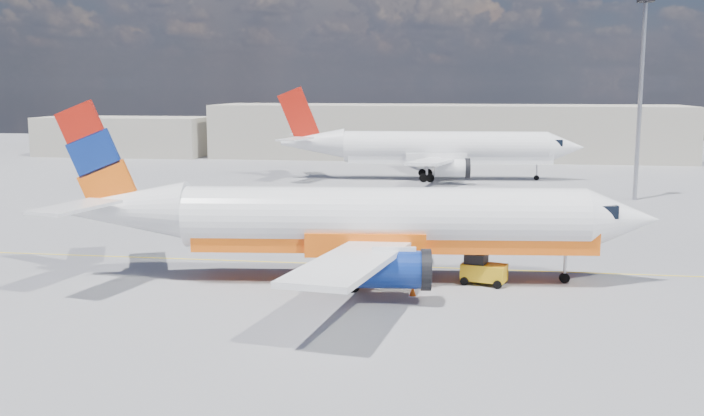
# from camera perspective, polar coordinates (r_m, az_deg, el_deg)

# --- Properties ---
(ground) EXTENTS (240.00, 240.00, 0.00)m
(ground) POSITION_cam_1_polar(r_m,az_deg,el_deg) (46.34, -2.55, -4.91)
(ground) COLOR slate
(ground) RESTS_ON ground
(taxi_line) EXTENTS (70.00, 0.15, 0.01)m
(taxi_line) POSITION_cam_1_polar(r_m,az_deg,el_deg) (49.20, -1.88, -4.07)
(taxi_line) COLOR yellow
(taxi_line) RESTS_ON ground
(terminal_main) EXTENTS (70.00, 14.00, 8.00)m
(terminal_main) POSITION_cam_1_polar(r_m,az_deg,el_deg) (119.39, 6.81, 5.54)
(terminal_main) COLOR #B7B19E
(terminal_main) RESTS_ON ground
(terminal_annex) EXTENTS (26.00, 10.00, 6.00)m
(terminal_annex) POSITION_cam_1_polar(r_m,az_deg,el_deg) (128.21, -16.28, 5.03)
(terminal_annex) COLOR #B7B19E
(terminal_annex) RESTS_ON ground
(main_jet) EXTENTS (34.13, 26.86, 10.35)m
(main_jet) POSITION_cam_1_polar(r_m,az_deg,el_deg) (44.29, 0.96, -0.99)
(main_jet) COLOR white
(main_jet) RESTS_ON ground
(second_jet) EXTENTS (35.76, 28.19, 10.84)m
(second_jet) POSITION_cam_1_polar(r_m,az_deg,el_deg) (92.37, 6.07, 4.30)
(second_jet) COLOR white
(second_jet) RESTS_ON ground
(gse_tug) EXTENTS (2.70, 2.08, 1.73)m
(gse_tug) POSITION_cam_1_polar(r_m,az_deg,el_deg) (44.71, 9.48, -4.46)
(gse_tug) COLOR black
(gse_tug) RESTS_ON ground
(traffic_cone) EXTENTS (0.42, 0.42, 0.59)m
(traffic_cone) POSITION_cam_1_polar(r_m,az_deg,el_deg) (41.86, 4.44, -6.05)
(traffic_cone) COLOR white
(traffic_cone) RESTS_ON ground
(floodlight_mast) EXTENTS (1.40, 1.40, 19.16)m
(floodlight_mast) POSITION_cam_1_polar(r_m,az_deg,el_deg) (80.15, 20.30, 8.72)
(floodlight_mast) COLOR #9E9EA6
(floodlight_mast) RESTS_ON ground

